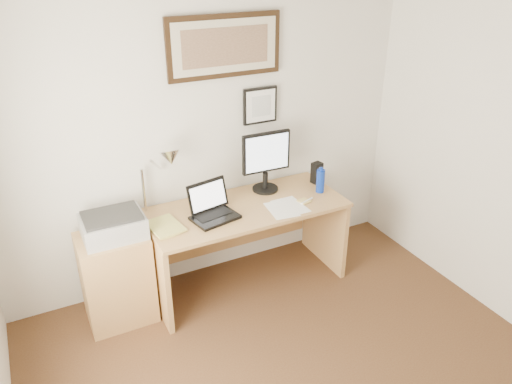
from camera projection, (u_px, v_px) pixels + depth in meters
wall_back at (209, 136)px, 4.01m from camera, size 3.50×0.02×2.50m
side_cabinet at (117, 278)px, 3.78m from camera, size 0.50×0.40×0.73m
water_bottle at (320, 181)px, 4.19m from camera, size 0.07×0.07×0.20m
bottle_cap at (321, 169)px, 4.14m from camera, size 0.04×0.04×0.02m
speaker at (317, 173)px, 4.35m from camera, size 0.10×0.09×0.19m
paper_sheet_a at (290, 206)px, 4.00m from camera, size 0.21×0.30×0.00m
paper_sheet_b at (282, 209)px, 3.95m from camera, size 0.24×0.31×0.00m
sticky_pad at (304, 201)px, 4.07m from camera, size 0.10×0.10×0.01m
marker_pen at (307, 201)px, 4.07m from camera, size 0.14×0.06×0.02m
book at (151, 231)px, 3.64m from camera, size 0.26×0.33×0.02m
desk at (242, 227)px, 4.18m from camera, size 1.60×0.70×0.75m
laptop at (212, 210)px, 3.83m from camera, size 0.38×0.36×0.26m
lcd_monitor at (266, 159)px, 4.13m from camera, size 0.42×0.22×0.52m
printer at (113, 225)px, 3.60m from camera, size 0.44×0.34×0.18m
desk_lamp at (168, 160)px, 3.73m from camera, size 0.29×0.27×0.53m
picture_large at (225, 46)px, 3.74m from camera, size 0.92×0.04×0.47m
picture_small at (260, 106)px, 4.08m from camera, size 0.30×0.03×0.30m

